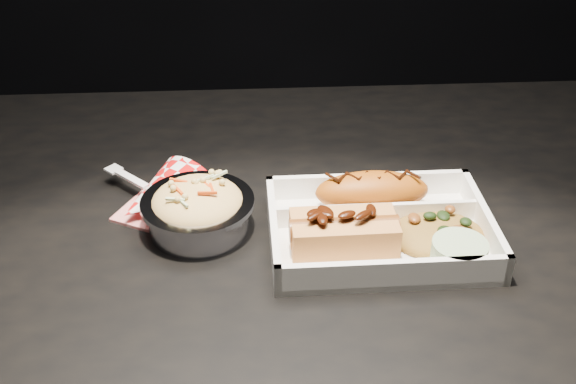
# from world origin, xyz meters

# --- Properties ---
(dining_table) EXTENTS (1.20, 0.80, 0.75)m
(dining_table) POSITION_xyz_m (0.00, 0.00, 0.66)
(dining_table) COLOR black
(dining_table) RESTS_ON ground
(food_tray) EXTENTS (0.25, 0.18, 0.04)m
(food_tray) POSITION_xyz_m (0.12, -0.03, 0.76)
(food_tray) COLOR white
(food_tray) RESTS_ON dining_table
(fried_pastry) EXTENTS (0.14, 0.06, 0.05)m
(fried_pastry) POSITION_xyz_m (0.12, 0.03, 0.78)
(fried_pastry) COLOR #AD5311
(fried_pastry) RESTS_ON food_tray
(hotdog) EXTENTS (0.12, 0.06, 0.06)m
(hotdog) POSITION_xyz_m (0.08, -0.05, 0.78)
(hotdog) COLOR #D78D49
(hotdog) RESTS_ON food_tray
(fried_rice_mound) EXTENTS (0.11, 0.09, 0.03)m
(fried_rice_mound) POSITION_xyz_m (0.19, -0.04, 0.77)
(fried_rice_mound) COLOR olive
(fried_rice_mound) RESTS_ON food_tray
(cupcake_liner) EXTENTS (0.06, 0.06, 0.03)m
(cupcake_liner) POSITION_xyz_m (0.20, -0.09, 0.77)
(cupcake_liner) COLOR #A4BE8F
(cupcake_liner) RESTS_ON food_tray
(foil_coleslaw_cup) EXTENTS (0.13, 0.13, 0.07)m
(foil_coleslaw_cup) POSITION_xyz_m (-0.09, 0.01, 0.78)
(foil_coleslaw_cup) COLOR silver
(foil_coleslaw_cup) RESTS_ON dining_table
(napkin_fork) EXTENTS (0.16, 0.15, 0.10)m
(napkin_fork) POSITION_xyz_m (-0.13, 0.05, 0.77)
(napkin_fork) COLOR red
(napkin_fork) RESTS_ON dining_table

